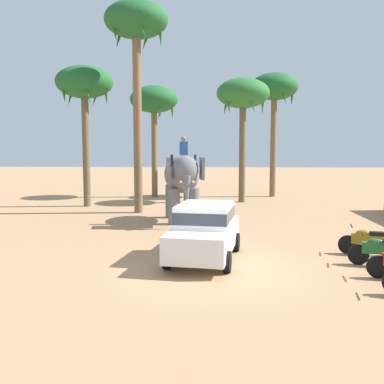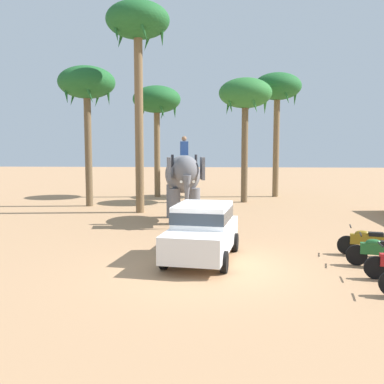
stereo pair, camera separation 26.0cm
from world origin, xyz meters
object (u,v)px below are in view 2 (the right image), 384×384
(motorcycle_mid_row, at_px, (379,251))
(palm_tree_near_hut, at_px, (87,86))
(elephant_with_mahout, at_px, (183,178))
(motorcycle_fourth_in_row, at_px, (367,241))
(palm_tree_leaning_seaward, at_px, (245,96))
(car_sedan_foreground, at_px, (203,229))
(palm_tree_left_of_road, at_px, (157,102))
(palm_tree_far_back, at_px, (138,29))
(palm_tree_behind_elephant, at_px, (277,90))

(motorcycle_mid_row, xyz_separation_m, palm_tree_near_hut, (-12.02, 12.22, 6.33))
(elephant_with_mahout, bearing_deg, palm_tree_near_hut, 139.73)
(motorcycle_fourth_in_row, relative_size, palm_tree_leaning_seaward, 0.24)
(motorcycle_fourth_in_row, height_order, palm_tree_near_hut, palm_tree_near_hut)
(palm_tree_near_hut, bearing_deg, car_sedan_foreground, -59.20)
(motorcycle_mid_row, height_order, palm_tree_near_hut, palm_tree_near_hut)
(palm_tree_left_of_road, bearing_deg, palm_tree_far_back, -89.45)
(motorcycle_fourth_in_row, xyz_separation_m, palm_tree_far_back, (-8.76, 8.62, 8.81))
(car_sedan_foreground, xyz_separation_m, motorcycle_mid_row, (5.07, -0.57, -0.46))
(motorcycle_fourth_in_row, distance_m, palm_tree_behind_elephant, 17.67)
(palm_tree_near_hut, bearing_deg, motorcycle_fourth_in_row, -42.03)
(motorcycle_mid_row, height_order, palm_tree_leaning_seaward, palm_tree_leaning_seaward)
(palm_tree_behind_elephant, relative_size, palm_tree_near_hut, 1.05)
(motorcycle_fourth_in_row, xyz_separation_m, palm_tree_leaning_seaward, (-3.09, 13.19, 5.96))
(elephant_with_mahout, distance_m, palm_tree_left_of_road, 10.99)
(palm_tree_behind_elephant, relative_size, palm_tree_far_back, 0.78)
(elephant_with_mahout, distance_m, palm_tree_near_hut, 9.01)
(car_sedan_foreground, relative_size, palm_tree_behind_elephant, 0.52)
(motorcycle_mid_row, distance_m, palm_tree_left_of_road, 20.05)
(palm_tree_behind_elephant, bearing_deg, palm_tree_left_of_road, -175.86)
(car_sedan_foreground, bearing_deg, palm_tree_behind_elephant, 75.61)
(motorcycle_mid_row, xyz_separation_m, palm_tree_leaning_seaward, (-3.00, 14.50, 5.96))
(palm_tree_left_of_road, distance_m, palm_tree_leaning_seaward, 6.28)
(car_sedan_foreground, height_order, palm_tree_near_hut, palm_tree_near_hut)
(car_sedan_foreground, relative_size, motorcycle_fourth_in_row, 2.42)
(car_sedan_foreground, distance_m, palm_tree_far_back, 13.04)
(palm_tree_near_hut, bearing_deg, elephant_with_mahout, -40.27)
(elephant_with_mahout, xyz_separation_m, palm_tree_left_of_road, (-2.53, 9.76, 4.37))
(palm_tree_far_back, bearing_deg, palm_tree_near_hut, 145.64)
(elephant_with_mahout, height_order, palm_tree_left_of_road, palm_tree_left_of_road)
(palm_tree_near_hut, height_order, palm_tree_far_back, palm_tree_far_back)
(car_sedan_foreground, relative_size, palm_tree_far_back, 0.41)
(palm_tree_behind_elephant, bearing_deg, palm_tree_near_hut, -154.45)
(motorcycle_mid_row, bearing_deg, palm_tree_behind_elephant, 92.24)
(motorcycle_mid_row, bearing_deg, car_sedan_foreground, 173.57)
(palm_tree_near_hut, bearing_deg, motorcycle_mid_row, -45.49)
(elephant_with_mahout, xyz_separation_m, motorcycle_mid_row, (6.20, -7.30, -1.53))
(palm_tree_far_back, bearing_deg, car_sedan_foreground, -69.00)
(palm_tree_behind_elephant, bearing_deg, motorcycle_mid_row, -87.76)
(car_sedan_foreground, bearing_deg, motorcycle_mid_row, -6.43)
(palm_tree_far_back, bearing_deg, motorcycle_mid_row, -48.90)
(palm_tree_behind_elephant, height_order, palm_tree_leaning_seaward, palm_tree_behind_elephant)
(palm_tree_behind_elephant, height_order, palm_tree_left_of_road, palm_tree_behind_elephant)
(car_sedan_foreground, distance_m, palm_tree_near_hut, 14.78)
(elephant_with_mahout, distance_m, palm_tree_far_back, 8.13)
(palm_tree_left_of_road, xyz_separation_m, palm_tree_far_back, (0.07, -7.13, 2.92))
(motorcycle_fourth_in_row, bearing_deg, palm_tree_behind_elephant, 92.75)
(motorcycle_fourth_in_row, height_order, palm_tree_left_of_road, palm_tree_left_of_road)
(palm_tree_far_back, height_order, palm_tree_leaning_seaward, palm_tree_far_back)
(elephant_with_mahout, height_order, palm_tree_far_back, palm_tree_far_back)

